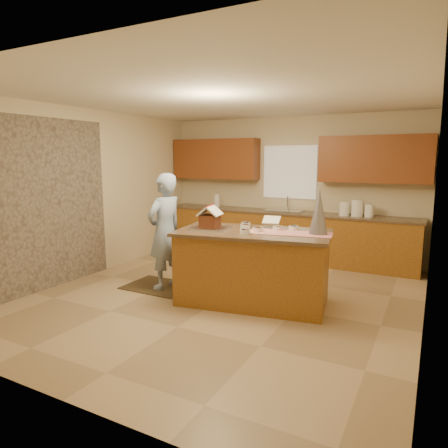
% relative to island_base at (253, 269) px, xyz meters
% --- Properties ---
extents(floor, '(5.50, 5.50, 0.00)m').
position_rel_island_base_xyz_m(floor, '(-0.43, -0.01, -0.47)').
color(floor, tan).
rests_on(floor, ground).
extents(ceiling, '(5.50, 5.50, 0.00)m').
position_rel_island_base_xyz_m(ceiling, '(-0.43, -0.01, 2.23)').
color(ceiling, silver).
rests_on(ceiling, floor).
extents(wall_back, '(5.50, 5.50, 0.00)m').
position_rel_island_base_xyz_m(wall_back, '(-0.43, 2.74, 0.88)').
color(wall_back, beige).
rests_on(wall_back, floor).
extents(wall_front, '(5.50, 5.50, 0.00)m').
position_rel_island_base_xyz_m(wall_front, '(-0.43, -2.76, 0.88)').
color(wall_front, beige).
rests_on(wall_front, floor).
extents(wall_left, '(5.50, 5.50, 0.00)m').
position_rel_island_base_xyz_m(wall_left, '(-2.93, -0.01, 0.88)').
color(wall_left, beige).
rests_on(wall_left, floor).
extents(wall_right, '(5.50, 5.50, 0.00)m').
position_rel_island_base_xyz_m(wall_right, '(2.07, -0.01, 0.88)').
color(wall_right, beige).
rests_on(wall_right, floor).
extents(stone_accent, '(0.00, 2.50, 2.50)m').
position_rel_island_base_xyz_m(stone_accent, '(-2.91, -0.81, 0.78)').
color(stone_accent, gray).
rests_on(stone_accent, wall_left).
extents(window_curtain, '(1.05, 0.03, 1.00)m').
position_rel_island_base_xyz_m(window_curtain, '(-0.43, 2.71, 1.18)').
color(window_curtain, white).
rests_on(window_curtain, wall_back).
extents(back_counter_base, '(4.80, 0.60, 0.88)m').
position_rel_island_base_xyz_m(back_counter_base, '(-0.43, 2.44, -0.03)').
color(back_counter_base, '#9B6720').
rests_on(back_counter_base, floor).
extents(back_counter_top, '(4.85, 0.63, 0.04)m').
position_rel_island_base_xyz_m(back_counter_top, '(-0.43, 2.44, 0.43)').
color(back_counter_top, brown).
rests_on(back_counter_top, back_counter_base).
extents(upper_cabinet_left, '(1.85, 0.35, 0.80)m').
position_rel_island_base_xyz_m(upper_cabinet_left, '(-1.98, 2.56, 1.43)').
color(upper_cabinet_left, brown).
rests_on(upper_cabinet_left, wall_back).
extents(upper_cabinet_right, '(1.85, 0.35, 0.80)m').
position_rel_island_base_xyz_m(upper_cabinet_right, '(1.12, 2.56, 1.43)').
color(upper_cabinet_right, brown).
rests_on(upper_cabinet_right, wall_back).
extents(sink, '(0.70, 0.45, 0.12)m').
position_rel_island_base_xyz_m(sink, '(-0.43, 2.44, 0.42)').
color(sink, silver).
rests_on(sink, back_counter_top).
extents(faucet, '(0.03, 0.03, 0.28)m').
position_rel_island_base_xyz_m(faucet, '(-0.43, 2.62, 0.59)').
color(faucet, silver).
rests_on(faucet, back_counter_top).
extents(island_base, '(2.04, 1.26, 0.93)m').
position_rel_island_base_xyz_m(island_base, '(0.00, 0.00, 0.00)').
color(island_base, '#9B6720').
rests_on(island_base, floor).
extents(island_top, '(2.14, 1.35, 0.04)m').
position_rel_island_base_xyz_m(island_top, '(0.00, 0.00, 0.49)').
color(island_top, brown).
rests_on(island_top, island_base).
extents(table_runner, '(1.11, 0.55, 0.01)m').
position_rel_island_base_xyz_m(table_runner, '(0.47, 0.08, 0.51)').
color(table_runner, red).
rests_on(table_runner, island_top).
extents(baking_tray, '(0.54, 0.44, 0.03)m').
position_rel_island_base_xyz_m(baking_tray, '(-0.57, -0.15, 0.52)').
color(baking_tray, silver).
rests_on(baking_tray, island_top).
extents(cookbook, '(0.26, 0.22, 0.10)m').
position_rel_island_base_xyz_m(cookbook, '(0.09, 0.42, 0.60)').
color(cookbook, white).
rests_on(cookbook, island_top).
extents(tinsel_tree, '(0.27, 0.27, 0.58)m').
position_rel_island_base_xyz_m(tinsel_tree, '(0.81, 0.19, 0.80)').
color(tinsel_tree, '#A4A3AE').
rests_on(tinsel_tree, island_top).
extents(rug, '(1.15, 0.75, 0.01)m').
position_rel_island_base_xyz_m(rug, '(-1.43, -0.06, -0.46)').
color(rug, black).
rests_on(rug, floor).
extents(boy, '(0.51, 0.68, 1.70)m').
position_rel_island_base_xyz_m(boy, '(-1.38, -0.06, 0.39)').
color(boy, '#8BA1C6').
rests_on(boy, rug).
extents(canister_a, '(0.18, 0.18, 0.24)m').
position_rel_island_base_xyz_m(canister_a, '(0.68, 2.44, 0.57)').
color(canister_a, white).
rests_on(canister_a, back_counter_top).
extents(canister_b, '(0.20, 0.20, 0.29)m').
position_rel_island_base_xyz_m(canister_b, '(0.89, 2.44, 0.60)').
color(canister_b, white).
rests_on(canister_b, back_counter_top).
extents(canister_c, '(0.15, 0.15, 0.22)m').
position_rel_island_base_xyz_m(canister_c, '(1.09, 2.44, 0.56)').
color(canister_c, white).
rests_on(canister_c, back_counter_top).
extents(paper_towel, '(0.12, 0.12, 0.26)m').
position_rel_island_base_xyz_m(paper_towel, '(-1.89, 2.44, 0.59)').
color(paper_towel, white).
rests_on(paper_towel, back_counter_top).
extents(gingerbread_house, '(0.34, 0.34, 0.30)m').
position_rel_island_base_xyz_m(gingerbread_house, '(-0.57, -0.15, 0.65)').
color(gingerbread_house, maroon).
rests_on(gingerbread_house, baking_tray).
extents(candy_bowls, '(0.81, 0.66, 0.06)m').
position_rel_island_base_xyz_m(candy_bowls, '(0.06, 0.11, 0.54)').
color(candy_bowls, pink).
rests_on(candy_bowls, island_top).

